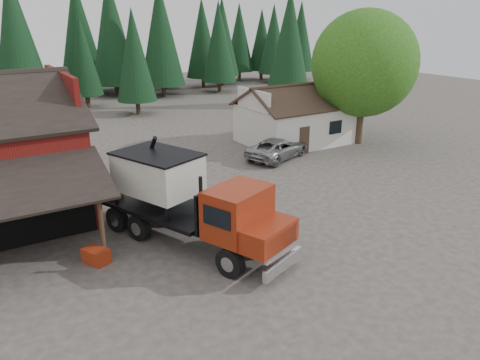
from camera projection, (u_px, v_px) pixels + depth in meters
ground at (243, 245)px, 20.96m from camera, size 120.00×120.00×0.00m
farmhouse at (295, 121)px, 37.22m from camera, size 8.60×6.42×4.65m
deciduous_tree at (364, 68)px, 35.33m from camera, size 8.00×8.00×10.20m
conifer_backdrop at (54, 102)px, 54.67m from camera, size 76.00×16.00×16.00m
near_pine_b at (134, 55)px, 46.00m from camera, size 3.96×3.96×10.40m
near_pine_c at (289, 41)px, 50.31m from camera, size 4.84×4.84×12.40m
near_pine_d at (16, 40)px, 43.78m from camera, size 5.28×5.28×13.40m
feed_truck at (187, 199)px, 20.53m from camera, size 6.16×10.32×4.53m
silver_car at (278, 148)px, 33.22m from camera, size 5.83×4.16×1.47m
equip_box at (96, 256)px, 19.44m from camera, size 1.10×1.29×0.60m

